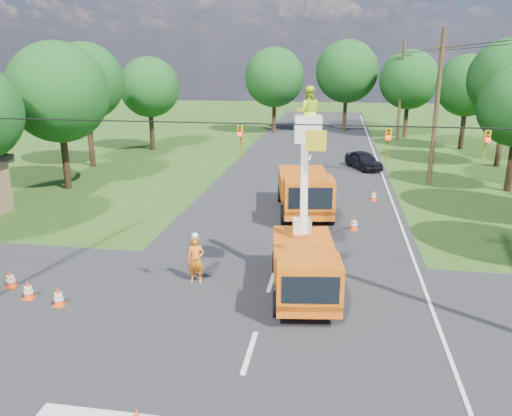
% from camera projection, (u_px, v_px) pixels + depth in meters
% --- Properties ---
extents(ground, '(140.00, 140.00, 0.00)m').
position_uv_depth(ground, '(301.00, 186.00, 33.19)').
color(ground, '#2A4C16').
rests_on(ground, ground).
extents(road_main, '(12.00, 100.00, 0.06)m').
position_uv_depth(road_main, '(301.00, 186.00, 33.19)').
color(road_main, black).
rests_on(road_main, ground).
extents(road_cross, '(56.00, 10.00, 0.07)m').
position_uv_depth(road_cross, '(260.00, 319.00, 16.16)').
color(road_cross, black).
rests_on(road_cross, ground).
extents(edge_line, '(0.12, 90.00, 0.02)m').
position_uv_depth(edge_line, '(387.00, 189.00, 32.33)').
color(edge_line, silver).
rests_on(edge_line, ground).
extents(bucket_truck, '(2.80, 5.77, 7.26)m').
position_uv_depth(bucket_truck, '(305.00, 253.00, 17.45)').
color(bucket_truck, '#CE4E0E').
rests_on(bucket_truck, ground).
extents(second_truck, '(3.47, 6.97, 2.50)m').
position_uv_depth(second_truck, '(305.00, 191.00, 26.86)').
color(second_truck, '#CE4E0E').
rests_on(second_truck, ground).
extents(ground_worker, '(0.68, 0.46, 1.84)m').
position_uv_depth(ground_worker, '(196.00, 260.00, 18.57)').
color(ground_worker, orange).
rests_on(ground_worker, ground).
extents(distant_car, '(3.13, 4.29, 1.36)m').
position_uv_depth(distant_car, '(364.00, 160.00, 38.29)').
color(distant_car, black).
rests_on(distant_car, ground).
extents(traffic_cone_2, '(0.38, 0.38, 0.71)m').
position_uv_depth(traffic_cone_2, '(333.00, 260.00, 20.00)').
color(traffic_cone_2, '#EE460C').
rests_on(traffic_cone_2, ground).
extents(traffic_cone_3, '(0.38, 0.38, 0.71)m').
position_uv_depth(traffic_cone_3, '(354.00, 223.00, 24.51)').
color(traffic_cone_3, '#EE460C').
rests_on(traffic_cone_3, ground).
extents(traffic_cone_4, '(0.38, 0.38, 0.71)m').
position_uv_depth(traffic_cone_4, '(58.00, 297.00, 16.90)').
color(traffic_cone_4, '#EE460C').
rests_on(traffic_cone_4, ground).
extents(traffic_cone_5, '(0.38, 0.38, 0.71)m').
position_uv_depth(traffic_cone_5, '(28.00, 290.00, 17.40)').
color(traffic_cone_5, '#EE460C').
rests_on(traffic_cone_5, ground).
extents(traffic_cone_6, '(0.38, 0.38, 0.71)m').
position_uv_depth(traffic_cone_6, '(10.00, 279.00, 18.28)').
color(traffic_cone_6, '#EE460C').
rests_on(traffic_cone_6, ground).
extents(traffic_cone_7, '(0.38, 0.38, 0.71)m').
position_uv_depth(traffic_cone_7, '(374.00, 195.00, 29.58)').
color(traffic_cone_7, '#EE460C').
rests_on(traffic_cone_7, ground).
extents(pole_right_mid, '(1.80, 0.30, 10.00)m').
position_uv_depth(pole_right_mid, '(436.00, 107.00, 32.32)').
color(pole_right_mid, '#4C3823').
rests_on(pole_right_mid, ground).
extents(pole_right_far, '(1.80, 0.30, 10.00)m').
position_uv_depth(pole_right_far, '(401.00, 90.00, 51.25)').
color(pole_right_far, '#4C3823').
rests_on(pole_right_far, ground).
extents(signal_span, '(18.00, 0.29, 1.07)m').
position_uv_depth(signal_span, '(338.00, 140.00, 14.13)').
color(signal_span, black).
rests_on(signal_span, ground).
extents(tree_left_d, '(6.20, 6.20, 9.24)m').
position_uv_depth(tree_left_d, '(58.00, 93.00, 30.90)').
color(tree_left_d, '#382616').
rests_on(tree_left_d, ground).
extents(tree_left_e, '(5.80, 5.80, 9.41)m').
position_uv_depth(tree_left_e, '(85.00, 82.00, 37.69)').
color(tree_left_e, '#382616').
rests_on(tree_left_e, ground).
extents(tree_left_f, '(5.40, 5.40, 8.40)m').
position_uv_depth(tree_left_f, '(149.00, 87.00, 45.19)').
color(tree_left_f, '#382616').
rests_on(tree_left_f, ground).
extents(tree_right_d, '(6.00, 6.00, 9.70)m').
position_uv_depth(tree_right_d, '(509.00, 79.00, 37.54)').
color(tree_right_d, '#382616').
rests_on(tree_right_d, ground).
extents(tree_right_e, '(5.60, 5.60, 8.63)m').
position_uv_depth(tree_right_e, '(468.00, 86.00, 45.51)').
color(tree_right_e, '#382616').
rests_on(tree_right_e, ground).
extents(tree_far_a, '(6.60, 6.60, 9.50)m').
position_uv_depth(tree_far_a, '(274.00, 77.00, 55.84)').
color(tree_far_a, '#382616').
rests_on(tree_far_a, ground).
extents(tree_far_b, '(7.00, 7.00, 10.32)m').
position_uv_depth(tree_far_b, '(347.00, 72.00, 56.34)').
color(tree_far_b, '#382616').
rests_on(tree_far_b, ground).
extents(tree_far_c, '(6.20, 6.20, 9.18)m').
position_uv_depth(tree_far_c, '(409.00, 80.00, 52.71)').
color(tree_far_c, '#382616').
rests_on(tree_far_c, ground).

